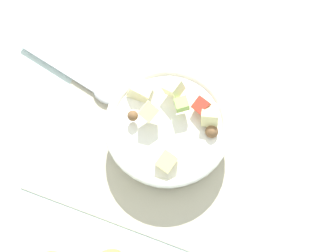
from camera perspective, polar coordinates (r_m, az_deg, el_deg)
ground_plane at (r=0.71m, az=-0.44°, el=-1.34°), size 2.40×2.40×0.00m
placemat at (r=0.71m, az=-0.44°, el=-1.27°), size 0.43×0.38×0.01m
salad_bowl at (r=0.67m, az=0.02°, el=-0.21°), size 0.23×0.23×0.12m
serving_spoon at (r=0.76m, az=-12.89°, el=6.81°), size 0.24×0.08×0.01m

